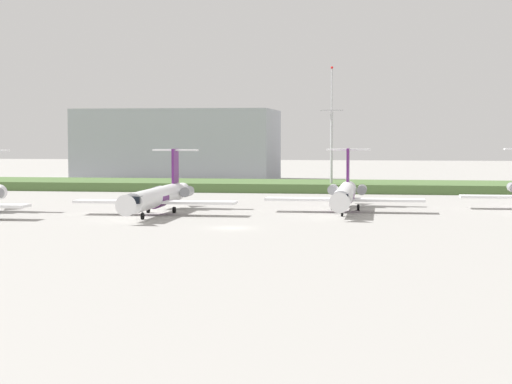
% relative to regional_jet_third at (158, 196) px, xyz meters
% --- Properties ---
extents(ground_plane, '(500.00, 500.00, 0.00)m').
position_rel_regional_jet_third_xyz_m(ground_plane, '(13.38, 13.34, -2.54)').
color(ground_plane, '#9E9B96').
extents(grass_berm, '(320.00, 20.00, 1.75)m').
position_rel_regional_jet_third_xyz_m(grass_berm, '(13.38, 55.45, -1.66)').
color(grass_berm, '#4C6B38').
rests_on(grass_berm, ground).
extents(regional_jet_third, '(22.81, 31.00, 9.00)m').
position_rel_regional_jet_third_xyz_m(regional_jet_third, '(0.00, 0.00, 0.00)').
color(regional_jet_third, white).
rests_on(regional_jet_third, ground).
extents(regional_jet_fourth, '(22.81, 31.00, 9.00)m').
position_rel_regional_jet_third_xyz_m(regional_jet_fourth, '(25.78, 8.26, 0.00)').
color(regional_jet_fourth, white).
rests_on(regional_jet_fourth, ground).
extents(antenna_mast, '(4.40, 0.50, 24.20)m').
position_rel_regional_jet_third_xyz_m(antenna_mast, '(21.32, 50.21, 7.49)').
color(antenna_mast, '#B2B2B7').
rests_on(antenna_mast, ground).
extents(distant_hangar, '(46.60, 28.41, 17.15)m').
position_rel_regional_jet_third_xyz_m(distant_hangar, '(-18.26, 91.17, 6.04)').
color(distant_hangar, '#9EA3AD').
rests_on(distant_hangar, ground).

